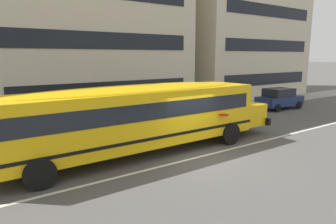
% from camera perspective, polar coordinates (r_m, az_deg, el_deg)
% --- Properties ---
extents(ground_plane, '(400.00, 400.00, 0.00)m').
position_cam_1_polar(ground_plane, '(12.88, 5.89, -8.38)').
color(ground_plane, '#54514F').
extents(sidewalk_far, '(120.00, 3.00, 0.01)m').
position_cam_1_polar(sidewalk_far, '(19.53, -10.01, -1.93)').
color(sidewalk_far, gray).
rests_on(sidewalk_far, ground_plane).
extents(lane_centreline, '(110.00, 0.16, 0.01)m').
position_cam_1_polar(lane_centreline, '(12.88, 5.89, -8.37)').
color(lane_centreline, silver).
rests_on(lane_centreline, ground_plane).
extents(school_bus, '(13.25, 3.13, 2.96)m').
position_cam_1_polar(school_bus, '(12.95, -4.73, -0.20)').
color(school_bus, yellow).
rests_on(school_bus, ground_plane).
extents(parked_car_dark_blue_mid_block, '(3.97, 2.02, 1.64)m').
position_cam_1_polar(parked_car_dark_blue_mid_block, '(25.59, 20.14, 2.42)').
color(parked_car_dark_blue_mid_block, navy).
rests_on(parked_car_dark_blue_mid_block, ground_plane).
extents(apartment_block_far_centre, '(14.88, 13.73, 16.50)m').
position_cam_1_polar(apartment_block_far_centre, '(27.30, -17.73, 18.65)').
color(apartment_block_far_centre, beige).
rests_on(apartment_block_far_centre, ground_plane).
extents(apartment_block_far_right, '(14.19, 13.49, 19.70)m').
position_cam_1_polar(apartment_block_far_right, '(36.33, 9.88, 19.37)').
color(apartment_block_far_right, beige).
rests_on(apartment_block_far_right, ground_plane).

